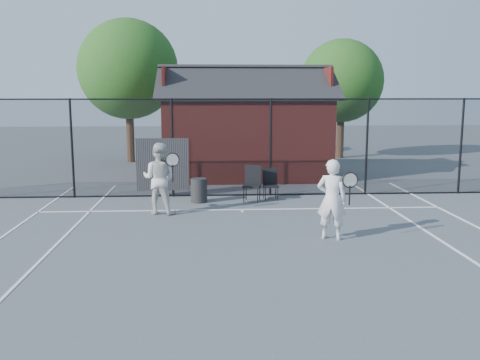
{
  "coord_description": "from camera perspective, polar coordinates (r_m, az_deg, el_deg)",
  "views": [
    {
      "loc": [
        -0.87,
        -11.25,
        3.17
      ],
      "look_at": [
        -0.15,
        1.32,
        1.1
      ],
      "focal_mm": 40.0,
      "sensor_mm": 36.0,
      "label": 1
    }
  ],
  "objects": [
    {
      "name": "court_lines",
      "position": [
        10.45,
        1.67,
        -8.28
      ],
      "size": [
        11.02,
        18.0,
        0.01
      ],
      "color": "white",
      "rests_on": "ground"
    },
    {
      "name": "tree_right",
      "position": [
        26.53,
        10.8,
        10.33
      ],
      "size": [
        3.97,
        3.97,
        5.7
      ],
      "color": "#351D15",
      "rests_on": "ground"
    },
    {
      "name": "waste_bin",
      "position": [
        15.61,
        -4.41,
        -1.1
      ],
      "size": [
        0.57,
        0.57,
        0.7
      ],
      "primitive_type": "cylinder",
      "rotation": [
        0.0,
        0.0,
        0.21
      ],
      "color": "#252525",
      "rests_on": "ground"
    },
    {
      "name": "tree_left",
      "position": [
        25.04,
        -11.84,
        11.47
      ],
      "size": [
        4.48,
        4.48,
        6.44
      ],
      "color": "#351D15",
      "rests_on": "ground"
    },
    {
      "name": "player_front",
      "position": [
        11.73,
        9.77,
        -2.04
      ],
      "size": [
        0.84,
        0.68,
        1.76
      ],
      "color": "silver",
      "rests_on": "ground"
    },
    {
      "name": "chair_left",
      "position": [
        15.93,
        3.3,
        -0.5
      ],
      "size": [
        0.45,
        0.47,
        0.91
      ],
      "primitive_type": "cube",
      "rotation": [
        0.0,
        0.0,
        0.04
      ],
      "color": "black",
      "rests_on": "ground"
    },
    {
      "name": "fence",
      "position": [
        16.35,
        -1.28,
        3.28
      ],
      "size": [
        22.04,
        3.0,
        3.0
      ],
      "color": "black",
      "rests_on": "ground"
    },
    {
      "name": "clubhouse",
      "position": [
        20.36,
        0.6,
        4.93
      ],
      "size": [
        6.5,
        4.36,
        4.19
      ],
      "color": "maroon",
      "rests_on": "ground"
    },
    {
      "name": "player_back",
      "position": [
        14.17,
        -8.6,
        0.18
      ],
      "size": [
        1.09,
        0.93,
        1.88
      ],
      "color": "silver",
      "rests_on": "ground"
    },
    {
      "name": "ground",
      "position": [
        11.72,
        1.11,
        -6.36
      ],
      "size": [
        80.0,
        80.0,
        0.0
      ],
      "primitive_type": "plane",
      "color": "#4F555B",
      "rests_on": "ground"
    },
    {
      "name": "chair_right",
      "position": [
        15.63,
        1.28,
        -0.46
      ],
      "size": [
        0.6,
        0.61,
        1.02
      ],
      "primitive_type": "cube",
      "rotation": [
        0.0,
        0.0,
        -0.24
      ],
      "color": "black",
      "rests_on": "ground"
    }
  ]
}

